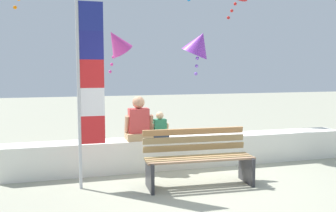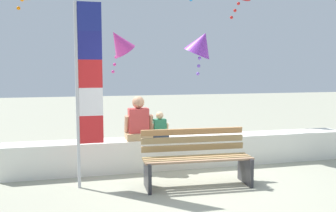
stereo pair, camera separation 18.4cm
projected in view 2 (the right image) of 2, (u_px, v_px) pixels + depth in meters
The scene contains 8 objects.
ground_plane at pixel (202, 180), 6.13m from camera, with size 40.00×40.00×0.00m, color gray.
seawall_ledge at pixel (187, 151), 6.97m from camera, with size 6.66×0.52×0.57m, color silver.
park_bench at pixel (196, 159), 5.82m from camera, with size 1.76×0.69×0.88m.
person_adult at pixel (138, 123), 6.65m from camera, with size 0.52×0.38×0.80m.
person_child at pixel (160, 128), 6.76m from camera, with size 0.33×0.24×0.50m.
flag_banner at pixel (86, 82), 5.57m from camera, with size 0.41×0.05×2.87m.
kite_magenta at pixel (119, 42), 8.76m from camera, with size 0.90×0.80×1.14m.
kite_purple at pixel (201, 44), 8.69m from camera, with size 1.06×1.00×1.14m.
Camera 2 is at (-2.04, -5.64, 1.85)m, focal length 38.80 mm.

